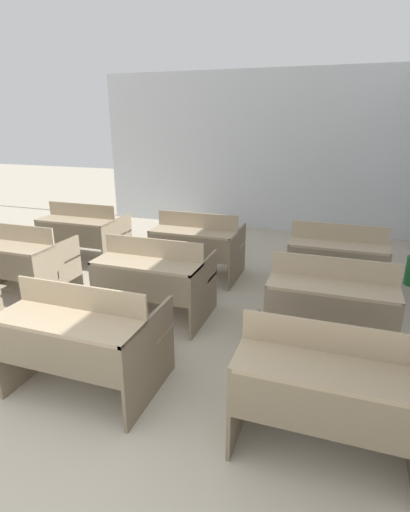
{
  "coord_description": "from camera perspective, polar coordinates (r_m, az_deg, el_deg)",
  "views": [
    {
      "loc": [
        1.73,
        -1.1,
        2.13
      ],
      "look_at": [
        0.45,
        2.62,
        0.78
      ],
      "focal_mm": 28.0,
      "sensor_mm": 36.0,
      "label": 1
    }
  ],
  "objects": [
    {
      "name": "bench_front_right",
      "position": [
        2.88,
        16.97,
        -16.93
      ],
      "size": [
        1.15,
        0.85,
        0.92
      ],
      "color": "#786952",
      "rests_on": "ground_plane"
    },
    {
      "name": "bench_third_left",
      "position": [
        6.46,
        -16.95,
        3.33
      ],
      "size": [
        1.15,
        0.85,
        0.92
      ],
      "color": "#7A6B54",
      "rests_on": "ground_plane"
    },
    {
      "name": "bench_second_center",
      "position": [
        4.44,
        -7.22,
        -2.99
      ],
      "size": [
        1.15,
        0.85,
        0.92
      ],
      "color": "#81715A",
      "rests_on": "ground_plane"
    },
    {
      "name": "bench_second_right",
      "position": [
        4.02,
        17.52,
        -6.16
      ],
      "size": [
        1.15,
        0.85,
        0.92
      ],
      "color": "#82735C",
      "rests_on": "ground_plane"
    },
    {
      "name": "bench_third_right",
      "position": [
        5.26,
        18.3,
        -0.28
      ],
      "size": [
        1.15,
        0.85,
        0.92
      ],
      "color": "#83735C",
      "rests_on": "ground_plane"
    },
    {
      "name": "bench_third_center",
      "position": [
        5.57,
        -1.08,
        1.74
      ],
      "size": [
        1.15,
        0.85,
        0.92
      ],
      "color": "#7D6E57",
      "rests_on": "ground_plane"
    },
    {
      "name": "bench_second_left",
      "position": [
        5.49,
        -25.12,
        -0.35
      ],
      "size": [
        1.15,
        0.85,
        0.92
      ],
      "color": "#7E6F58",
      "rests_on": "ground_plane"
    },
    {
      "name": "wall_back",
      "position": [
        8.14,
        6.88,
        14.47
      ],
      "size": [
        6.3,
        0.06,
        3.02
      ],
      "color": "silver",
      "rests_on": "ground_plane"
    },
    {
      "name": "bench_front_center",
      "position": [
        3.41,
        -16.85,
        -10.81
      ],
      "size": [
        1.15,
        0.85,
        0.92
      ],
      "color": "#796A53",
      "rests_on": "ground_plane"
    }
  ]
}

